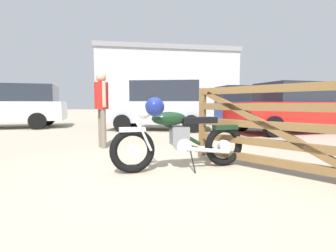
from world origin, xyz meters
The scene contains 10 objects.
ground_plane centered at (0.00, 0.00, 0.00)m, with size 80.00×80.00×0.00m, color tan.
vintage_motorcycle centered at (0.22, 0.33, 0.49)m, with size 2.06×0.80×1.07m.
timber_gate centered at (1.69, -0.05, 0.70)m, with size 1.72×2.04×1.60m.
bystander centered at (-1.24, 2.29, 1.02)m, with size 0.30×0.42×1.66m.
blue_hatchback_right centered at (4.59, 4.72, 0.84)m, with size 4.44×2.50×1.67m.
dark_sedan_left centered at (0.28, 5.95, 0.92)m, with size 4.14×2.36×1.78m.
silver_sedan_mid centered at (-5.96, 7.00, 0.94)m, with size 4.95×2.64×1.74m.
white_estate_far centered at (1.62, 14.11, 0.92)m, with size 3.97×1.97×1.78m.
red_hatchback_near centered at (4.46, 8.06, 0.92)m, with size 4.07×2.19×1.78m.
industrial_building centered at (1.71, 27.38, 3.63)m, with size 16.65×10.44×7.23m.
Camera 1 is at (-0.20, -3.21, 0.98)m, focal length 26.16 mm.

